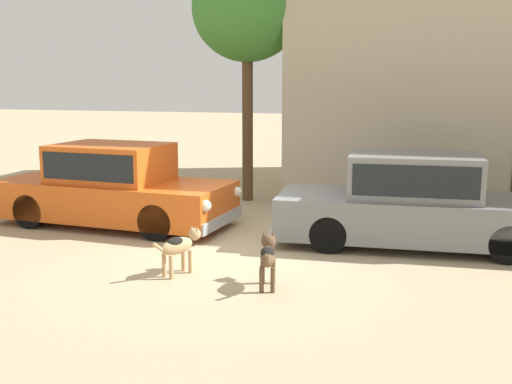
{
  "coord_description": "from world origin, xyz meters",
  "views": [
    {
      "loc": [
        2.98,
        -9.52,
        2.74
      ],
      "look_at": [
        0.22,
        0.2,
        0.9
      ],
      "focal_mm": 43.33,
      "sensor_mm": 36.0,
      "label": 1
    }
  ],
  "objects_px": {
    "parked_sedan_second": "(415,201)",
    "acacia_tree_left": "(247,10)",
    "parked_sedan_nearest": "(113,186)",
    "stray_dog_spotted": "(179,245)",
    "stray_dog_tan": "(268,254)"
  },
  "relations": [
    {
      "from": "parked_sedan_nearest",
      "to": "parked_sedan_second",
      "type": "distance_m",
      "value": 5.57
    },
    {
      "from": "parked_sedan_nearest",
      "to": "stray_dog_spotted",
      "type": "distance_m",
      "value": 3.5
    },
    {
      "from": "stray_dog_spotted",
      "to": "stray_dog_tan",
      "type": "relative_size",
      "value": 0.92
    },
    {
      "from": "parked_sedan_nearest",
      "to": "stray_dog_spotted",
      "type": "xyz_separation_m",
      "value": [
        2.41,
        -2.52,
        -0.33
      ]
    },
    {
      "from": "acacia_tree_left",
      "to": "parked_sedan_nearest",
      "type": "bearing_deg",
      "value": -119.88
    },
    {
      "from": "stray_dog_tan",
      "to": "acacia_tree_left",
      "type": "relative_size",
      "value": 0.18
    },
    {
      "from": "stray_dog_spotted",
      "to": "acacia_tree_left",
      "type": "relative_size",
      "value": 0.16
    },
    {
      "from": "parked_sedan_second",
      "to": "parked_sedan_nearest",
      "type": "bearing_deg",
      "value": 176.68
    },
    {
      "from": "parked_sedan_second",
      "to": "stray_dog_spotted",
      "type": "relative_size",
      "value": 5.36
    },
    {
      "from": "stray_dog_spotted",
      "to": "acacia_tree_left",
      "type": "height_order",
      "value": "acacia_tree_left"
    },
    {
      "from": "parked_sedan_second",
      "to": "stray_dog_spotted",
      "type": "xyz_separation_m",
      "value": [
        -3.16,
        -2.5,
        -0.33
      ]
    },
    {
      "from": "acacia_tree_left",
      "to": "parked_sedan_second",
      "type": "bearing_deg",
      "value": -38.94
    },
    {
      "from": "parked_sedan_nearest",
      "to": "stray_dog_tan",
      "type": "distance_m",
      "value": 4.62
    },
    {
      "from": "parked_sedan_second",
      "to": "acacia_tree_left",
      "type": "height_order",
      "value": "acacia_tree_left"
    },
    {
      "from": "parked_sedan_nearest",
      "to": "stray_dog_spotted",
      "type": "bearing_deg",
      "value": -42.18
    }
  ]
}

